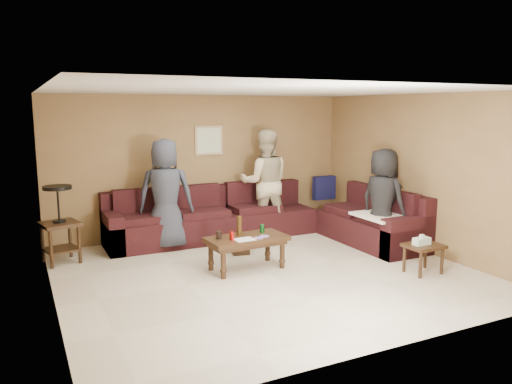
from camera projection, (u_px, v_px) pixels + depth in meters
room at (267, 154)px, 6.69m from camera, size 5.60×5.50×2.50m
sectional_sofa at (268, 222)px, 8.61m from camera, size 4.65×2.90×0.97m
coffee_table at (246, 242)px, 7.07m from camera, size 1.17×0.63×0.76m
end_table_left at (60, 223)px, 7.34m from camera, size 0.61×0.61×1.16m
side_table_right at (423, 248)px, 6.91m from camera, size 0.50×0.41×0.56m
waste_bin at (240, 244)px, 7.88m from camera, size 0.31×0.31×0.32m
wall_art at (209, 141)px, 8.93m from camera, size 0.52×0.04×0.52m
person_left at (166, 194)px, 8.03m from camera, size 1.03×0.84×1.81m
person_middle at (265, 182)px, 8.96m from camera, size 1.12×0.99×1.91m
person_right at (383, 200)px, 7.91m from camera, size 0.70×0.91×1.66m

